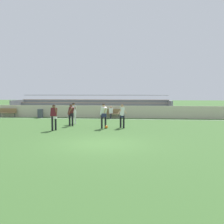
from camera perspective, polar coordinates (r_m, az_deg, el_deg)
ground_plane at (r=12.72m, az=-2.42°, el=-6.95°), size 160.00×160.00×0.00m
field_line_sideline at (r=24.62m, az=2.00°, el=-1.57°), size 44.00×0.12×0.01m
sideline_wall at (r=25.80m, az=2.22°, el=0.04°), size 48.00×0.16×1.22m
bleacher_stand at (r=29.10m, az=-4.48°, el=1.09°), size 17.33×3.68×2.25m
bench_far_right at (r=25.48m, az=-0.21°, el=-0.15°), size 1.80×0.40×0.90m
bench_far_left at (r=28.75m, az=-21.77°, el=0.04°), size 1.80×0.40×0.90m
trash_bin at (r=26.95m, az=-15.35°, el=-0.29°), size 0.55×0.55×0.88m
spectator_seated at (r=25.35m, az=-0.25°, el=0.18°), size 0.36×0.42×1.21m
player_white_on_ball at (r=18.39m, az=2.23°, el=-0.41°), size 0.67×0.47×1.67m
player_white_wide_left at (r=18.06m, az=-1.84°, el=-0.36°), size 0.53×0.70×1.72m
player_dark_trailing_run at (r=17.55m, az=-12.55°, el=-0.63°), size 0.44×0.42×1.71m
player_dark_challenging at (r=19.68m, az=-8.93°, el=-0.23°), size 0.48×0.59×1.63m
player_white_wide_right at (r=20.84m, az=-8.36°, el=0.16°), size 0.45×0.64×1.71m
soccer_ball at (r=18.18m, az=-1.26°, el=-3.26°), size 0.22×0.22×0.22m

